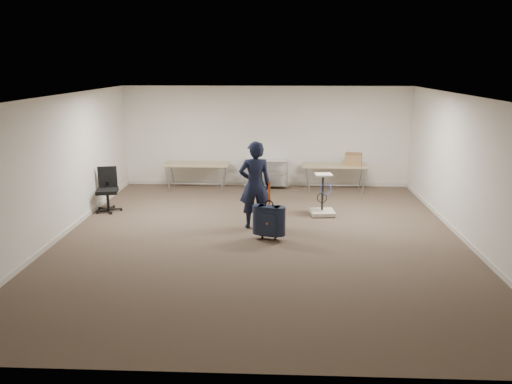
{
  "coord_description": "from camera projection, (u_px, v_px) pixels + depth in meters",
  "views": [
    {
      "loc": [
        0.33,
        -9.42,
        3.39
      ],
      "look_at": [
        -0.1,
        0.3,
        0.88
      ],
      "focal_mm": 35.0,
      "sensor_mm": 36.0,
      "label": 1
    }
  ],
  "objects": [
    {
      "name": "office_chair",
      "position": [
        108.0,
        198.0,
        11.77
      ],
      "size": [
        0.63,
        0.63,
        1.03
      ],
      "color": "black",
      "rests_on": "ground"
    },
    {
      "name": "folding_table_right",
      "position": [
        335.0,
        167.0,
        13.54
      ],
      "size": [
        1.8,
        0.75,
        0.73
      ],
      "color": "tan",
      "rests_on": "ground"
    },
    {
      "name": "wire_shelf",
      "position": [
        266.0,
        172.0,
        13.93
      ],
      "size": [
        1.22,
        0.47,
        0.8
      ],
      "color": "silver",
      "rests_on": "ground"
    },
    {
      "name": "suitcase",
      "position": [
        269.0,
        221.0,
        9.81
      ],
      "size": [
        0.47,
        0.35,
        1.16
      ],
      "color": "black",
      "rests_on": "ground"
    },
    {
      "name": "person",
      "position": [
        255.0,
        185.0,
        10.42
      ],
      "size": [
        0.74,
        0.55,
        1.86
      ],
      "primitive_type": "imported",
      "rotation": [
        0.0,
        0.0,
        3.31
      ],
      "color": "black",
      "rests_on": "ground"
    },
    {
      "name": "room_shell",
      "position": [
        263.0,
        216.0,
        11.3
      ],
      "size": [
        8.0,
        9.0,
        9.0
      ],
      "color": "silver",
      "rests_on": "ground"
    },
    {
      "name": "equipment_cart",
      "position": [
        323.0,
        204.0,
        11.45
      ],
      "size": [
        0.58,
        0.58,
        0.97
      ],
      "color": "#EFE9CD",
      "rests_on": "ground"
    },
    {
      "name": "cardboard_box",
      "position": [
        353.0,
        159.0,
        13.42
      ],
      "size": [
        0.5,
        0.42,
        0.33
      ],
      "primitive_type": "cube",
      "rotation": [
        0.0,
        0.0,
        -0.22
      ],
      "color": "#9B7148",
      "rests_on": "folding_table_right"
    },
    {
      "name": "ground",
      "position": [
        261.0,
        238.0,
        9.97
      ],
      "size": [
        9.0,
        9.0,
        0.0
      ],
      "primitive_type": "plane",
      "color": "#4B392E",
      "rests_on": "ground"
    },
    {
      "name": "folding_table_left",
      "position": [
        197.0,
        165.0,
        13.71
      ],
      "size": [
        1.8,
        0.75,
        0.73
      ],
      "color": "tan",
      "rests_on": "ground"
    }
  ]
}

